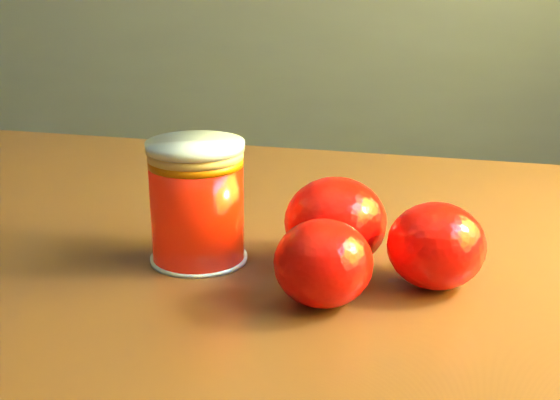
{
  "coord_description": "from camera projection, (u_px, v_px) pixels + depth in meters",
  "views": [
    {
      "loc": [
        0.91,
        -0.45,
        0.95
      ],
      "look_at": [
        0.89,
        0.11,
        0.77
      ],
      "focal_mm": 50.0,
      "sensor_mm": 36.0,
      "label": 1
    }
  ],
  "objects": [
    {
      "name": "orange_extra",
      "position": [
        436.0,
        246.0,
        0.54
      ],
      "size": [
        0.09,
        0.09,
        0.06
      ],
      "primitive_type": "ellipsoid",
      "rotation": [
        0.0,
        0.0,
        -0.3
      ],
      "color": "#F61004",
      "rests_on": "table"
    },
    {
      "name": "orange_front",
      "position": [
        335.0,
        222.0,
        0.58
      ],
      "size": [
        0.1,
        0.1,
        0.07
      ],
      "primitive_type": "ellipsoid",
      "rotation": [
        0.0,
        0.0,
        -0.35
      ],
      "color": "#F61004",
      "rests_on": "table"
    },
    {
      "name": "orange_back",
      "position": [
        323.0,
        263.0,
        0.52
      ],
      "size": [
        0.09,
        0.09,
        0.06
      ],
      "primitive_type": "ellipsoid",
      "rotation": [
        0.0,
        0.0,
        0.38
      ],
      "color": "#F61004",
      "rests_on": "table"
    },
    {
      "name": "table",
      "position": [
        267.0,
        364.0,
        0.63
      ],
      "size": [
        1.08,
        0.85,
        0.72
      ],
      "rotation": [
        0.0,
        0.0,
        -0.2
      ],
      "color": "brown",
      "rests_on": "ground"
    },
    {
      "name": "juice_glass",
      "position": [
        197.0,
        203.0,
        0.58
      ],
      "size": [
        0.07,
        0.07,
        0.09
      ],
      "rotation": [
        0.0,
        0.0,
        0.19
      ],
      "color": "red",
      "rests_on": "table"
    }
  ]
}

